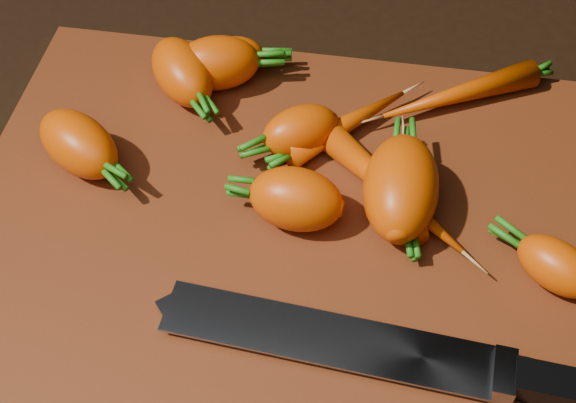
# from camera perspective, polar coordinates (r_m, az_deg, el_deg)

# --- Properties ---
(ground) EXTENTS (2.00, 2.00, 0.01)m
(ground) POSITION_cam_1_polar(r_m,az_deg,el_deg) (0.62, -0.15, -2.74)
(ground) COLOR black
(cutting_board) EXTENTS (0.50, 0.40, 0.01)m
(cutting_board) POSITION_cam_1_polar(r_m,az_deg,el_deg) (0.61, -0.15, -2.13)
(cutting_board) COLOR maroon
(cutting_board) RESTS_ON ground
(carrot_0) EXTENTS (0.08, 0.07, 0.05)m
(carrot_0) POSITION_cam_1_polar(r_m,az_deg,el_deg) (0.70, -5.07, 9.78)
(carrot_0) COLOR #E14700
(carrot_0) RESTS_ON cutting_board
(carrot_1) EXTENTS (0.08, 0.05, 0.05)m
(carrot_1) POSITION_cam_1_polar(r_m,az_deg,el_deg) (0.59, 0.57, 0.17)
(carrot_1) COLOR #E14700
(carrot_1) RESTS_ON cutting_board
(carrot_2) EXTENTS (0.08, 0.09, 0.05)m
(carrot_2) POSITION_cam_1_polar(r_m,az_deg,el_deg) (0.70, -7.53, 9.12)
(carrot_2) COLOR #E14700
(carrot_2) RESTS_ON cutting_board
(carrot_3) EXTENTS (0.06, 0.10, 0.06)m
(carrot_3) POSITION_cam_1_polar(r_m,az_deg,el_deg) (0.60, 8.03, 1.00)
(carrot_3) COLOR #E14700
(carrot_3) RESTS_ON cutting_board
(carrot_4) EXTENTS (0.08, 0.07, 0.04)m
(carrot_4) POSITION_cam_1_polar(r_m,az_deg,el_deg) (0.64, 0.89, 5.06)
(carrot_4) COLOR #E14700
(carrot_4) RESTS_ON cutting_board
(carrot_5) EXTENTS (0.05, 0.04, 0.03)m
(carrot_5) POSITION_cam_1_polar(r_m,az_deg,el_deg) (0.72, -3.69, 10.42)
(carrot_5) COLOR #E14700
(carrot_5) RESTS_ON cutting_board
(carrot_6) EXTENTS (0.07, 0.06, 0.04)m
(carrot_6) POSITION_cam_1_polar(r_m,az_deg,el_deg) (0.60, 18.58, -4.37)
(carrot_6) COLOR #E14700
(carrot_6) RESTS_ON cutting_board
(carrot_7) EXTENTS (0.10, 0.10, 0.03)m
(carrot_7) POSITION_cam_1_polar(r_m,az_deg,el_deg) (0.66, 4.25, 5.57)
(carrot_7) COLOR #E14700
(carrot_7) RESTS_ON cutting_board
(carrot_8) EXTENTS (0.12, 0.11, 0.03)m
(carrot_8) POSITION_cam_1_polar(r_m,az_deg,el_deg) (0.62, 7.53, 0.67)
(carrot_8) COLOR #E14700
(carrot_8) RESTS_ON cutting_board
(carrot_9) EXTENTS (0.04, 0.10, 0.03)m
(carrot_9) POSITION_cam_1_polar(r_m,az_deg,el_deg) (0.62, 8.49, 1.22)
(carrot_9) COLOR #E14700
(carrot_9) RESTS_ON cutting_board
(carrot_10) EXTENTS (0.09, 0.08, 0.05)m
(carrot_10) POSITION_cam_1_polar(r_m,az_deg,el_deg) (0.65, -14.67, 3.99)
(carrot_10) COLOR #E14700
(carrot_10) RESTS_ON cutting_board
(carrot_11) EXTENTS (0.14, 0.10, 0.03)m
(carrot_11) POSITION_cam_1_polar(r_m,az_deg,el_deg) (0.70, 12.11, 7.49)
(carrot_11) COLOR #E14700
(carrot_11) RESTS_ON cutting_board
(knife) EXTENTS (0.36, 0.06, 0.02)m
(knife) POSITION_cam_1_polar(r_m,az_deg,el_deg) (0.54, 4.97, -10.12)
(knife) COLOR gray
(knife) RESTS_ON cutting_board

